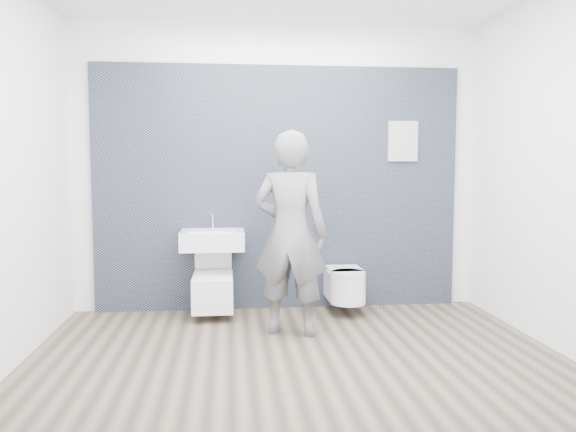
{
  "coord_description": "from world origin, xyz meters",
  "views": [
    {
      "loc": [
        -0.49,
        -4.08,
        1.41
      ],
      "look_at": [
        0.0,
        0.6,
        1.0
      ],
      "focal_mm": 35.0,
      "sensor_mm": 36.0,
      "label": 1
    }
  ],
  "objects": [
    {
      "name": "ground",
      "position": [
        0.0,
        0.0,
        0.0
      ],
      "size": [
        4.0,
        4.0,
        0.0
      ],
      "primitive_type": "plane",
      "color": "brown",
      "rests_on": "ground"
    },
    {
      "name": "room_shell",
      "position": [
        0.0,
        0.0,
        1.74
      ],
      "size": [
        4.0,
        4.0,
        4.0
      ],
      "color": "white",
      "rests_on": "ground"
    },
    {
      "name": "tile_wall",
      "position": [
        0.0,
        1.47,
        0.0
      ],
      "size": [
        3.6,
        0.06,
        2.4
      ],
      "primitive_type": "cube",
      "color": "black",
      "rests_on": "ground"
    },
    {
      "name": "washbasin",
      "position": [
        -0.65,
        1.22,
        0.73
      ],
      "size": [
        0.59,
        0.45,
        0.45
      ],
      "color": "white",
      "rests_on": "ground"
    },
    {
      "name": "toilet_square",
      "position": [
        -0.65,
        1.17,
        0.27
      ],
      "size": [
        0.37,
        0.54,
        0.73
      ],
      "color": "white",
      "rests_on": "ground"
    },
    {
      "name": "toilet_rounded",
      "position": [
        0.62,
        1.15,
        0.28
      ],
      "size": [
        0.33,
        0.57,
        0.31
      ],
      "color": "white",
      "rests_on": "ground"
    },
    {
      "name": "info_placard",
      "position": [
        1.24,
        1.43,
        0.0
      ],
      "size": [
        0.3,
        0.03,
        0.4
      ],
      "primitive_type": "cube",
      "color": "white",
      "rests_on": "ground"
    },
    {
      "name": "visitor",
      "position": [
        0.02,
        0.56,
        0.86
      ],
      "size": [
        0.72,
        0.58,
        1.71
      ],
      "primitive_type": "imported",
      "rotation": [
        0.0,
        0.0,
        2.82
      ],
      "color": "slate",
      "rests_on": "ground"
    }
  ]
}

